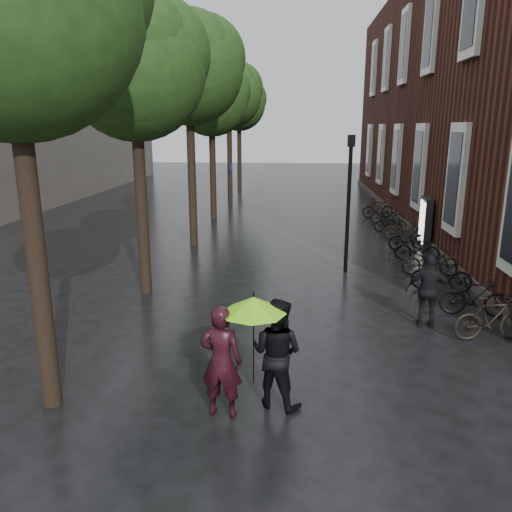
# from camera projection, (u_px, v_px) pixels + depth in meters

# --- Properties ---
(ground) EXTENTS (120.00, 120.00, 0.00)m
(ground) POSITION_uv_depth(u_px,v_px,m) (281.00, 451.00, 7.42)
(ground) COLOR black
(brick_building) EXTENTS (10.20, 33.20, 12.00)m
(brick_building) POSITION_uv_depth(u_px,v_px,m) (512.00, 98.00, 23.91)
(brick_building) COLOR #38160F
(brick_building) RESTS_ON ground
(street_trees) EXTENTS (4.33, 34.03, 8.91)m
(street_trees) POSITION_uv_depth(u_px,v_px,m) (201.00, 86.00, 21.47)
(street_trees) COLOR black
(street_trees) RESTS_ON ground
(person_burgundy) EXTENTS (0.76, 0.55, 1.94)m
(person_burgundy) POSITION_uv_depth(u_px,v_px,m) (221.00, 361.00, 8.13)
(person_burgundy) COLOR black
(person_burgundy) RESTS_ON ground
(person_black) EXTENTS (1.15, 1.05, 1.93)m
(person_black) POSITION_uv_depth(u_px,v_px,m) (276.00, 353.00, 8.44)
(person_black) COLOR black
(person_black) RESTS_ON ground
(lime_umbrella) EXTENTS (1.08, 1.08, 1.59)m
(lime_umbrella) POSITION_uv_depth(u_px,v_px,m) (253.00, 305.00, 7.98)
(lime_umbrella) COLOR black
(lime_umbrella) RESTS_ON ground
(pedestrian_walking) EXTENTS (1.12, 0.64, 1.81)m
(pedestrian_walking) POSITION_uv_depth(u_px,v_px,m) (429.00, 291.00, 11.81)
(pedestrian_walking) COLOR black
(pedestrian_walking) RESTS_ON ground
(parked_bicycles) EXTENTS (2.07, 16.30, 1.03)m
(parked_bicycles) POSITION_uv_depth(u_px,v_px,m) (416.00, 245.00, 18.21)
(parked_bicycles) COLOR black
(parked_bicycles) RESTS_ON ground
(ad_lightbox) EXTENTS (0.30, 1.32, 1.98)m
(ad_lightbox) POSITION_uv_depth(u_px,v_px,m) (425.00, 223.00, 19.65)
(ad_lightbox) COLOR black
(ad_lightbox) RESTS_ON ground
(lamp_post) EXTENTS (0.23, 0.23, 4.43)m
(lamp_post) POSITION_uv_depth(u_px,v_px,m) (349.00, 191.00, 15.85)
(lamp_post) COLOR black
(lamp_post) RESTS_ON ground
(cycle_sign) EXTENTS (0.15, 0.53, 2.90)m
(cycle_sign) POSITION_uv_depth(u_px,v_px,m) (230.00, 183.00, 25.02)
(cycle_sign) COLOR #262628
(cycle_sign) RESTS_ON ground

